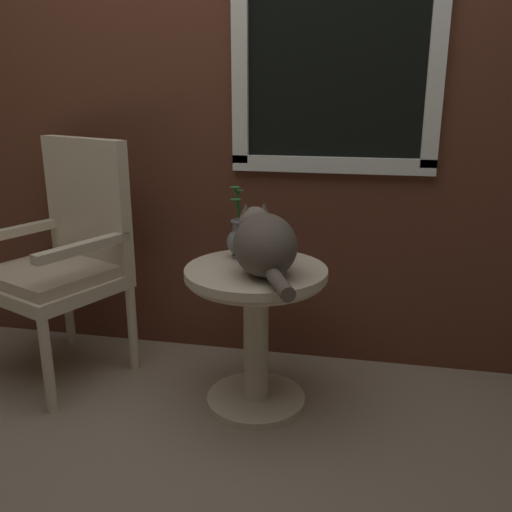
{
  "coord_description": "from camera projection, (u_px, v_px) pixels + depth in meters",
  "views": [
    {
      "loc": [
        0.64,
        -1.83,
        1.27
      ],
      "look_at": [
        0.23,
        0.2,
        0.65
      ],
      "focal_mm": 38.75,
      "sensor_mm": 36.0,
      "label": 1
    }
  ],
  "objects": [
    {
      "name": "pewter_vase_with_ivy",
      "position": [
        240.0,
        237.0,
        2.28
      ],
      "size": [
        0.11,
        0.11,
        0.3
      ],
      "color": "slate",
      "rests_on": "wicker_side_table"
    },
    {
      "name": "back_wall",
      "position": [
        232.0,
        81.0,
        2.47
      ],
      "size": [
        4.0,
        0.07,
        2.6
      ],
      "color": "#562D1E",
      "rests_on": "ground_plane"
    },
    {
      "name": "cat",
      "position": [
        264.0,
        243.0,
        2.07
      ],
      "size": [
        0.33,
        0.56,
        0.24
      ],
      "color": "brown",
      "rests_on": "wicker_side_table"
    },
    {
      "name": "wicker_side_table",
      "position": [
        256.0,
        310.0,
        2.22
      ],
      "size": [
        0.57,
        0.57,
        0.6
      ],
      "color": "beige",
      "rests_on": "ground_plane"
    },
    {
      "name": "wicker_chair",
      "position": [
        66.0,
        253.0,
        2.48
      ],
      "size": [
        0.67,
        0.66,
        1.07
      ],
      "color": "beige",
      "rests_on": "ground_plane"
    },
    {
      "name": "ground_plane",
      "position": [
        191.0,
        422.0,
        2.21
      ],
      "size": [
        6.0,
        6.0,
        0.0
      ],
      "primitive_type": "plane",
      "color": "gray"
    }
  ]
}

